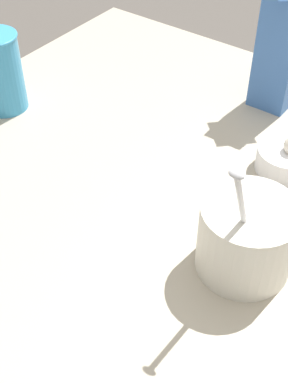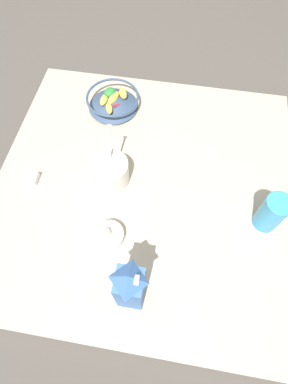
{
  "view_description": "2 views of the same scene",
  "coord_description": "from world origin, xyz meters",
  "px_view_note": "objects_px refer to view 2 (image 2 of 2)",
  "views": [
    {
      "loc": [
        0.49,
        0.31,
        0.65
      ],
      "look_at": [
        -0.0,
        -0.05,
        0.08
      ],
      "focal_mm": 50.0,
      "sensor_mm": 36.0,
      "label": 1
    },
    {
      "loc": [
        -0.56,
        -0.1,
        1.04
      ],
      "look_at": [
        -0.07,
        -0.01,
        0.11
      ],
      "focal_mm": 28.0,
      "sensor_mm": 36.0,
      "label": 2
    }
  ],
  "objects_px": {
    "spice_jar": "(32,178)",
    "drinking_cup": "(272,213)",
    "garlic_bowl": "(109,236)",
    "fruit_bowl": "(113,101)",
    "yogurt_tub": "(111,171)",
    "milk_carton": "(130,287)"
  },
  "relations": [
    {
      "from": "drinking_cup",
      "to": "spice_jar",
      "type": "xyz_separation_m",
      "value": [
        0.03,
        0.88,
        -0.07
      ]
    },
    {
      "from": "drinking_cup",
      "to": "garlic_bowl",
      "type": "distance_m",
      "value": 0.56
    },
    {
      "from": "spice_jar",
      "to": "milk_carton",
      "type": "bearing_deg",
      "value": -128.08
    },
    {
      "from": "spice_jar",
      "to": "drinking_cup",
      "type": "bearing_deg",
      "value": -91.97
    },
    {
      "from": "fruit_bowl",
      "to": "drinking_cup",
      "type": "distance_m",
      "value": 0.8
    },
    {
      "from": "fruit_bowl",
      "to": "spice_jar",
      "type": "bearing_deg",
      "value": 151.61
    },
    {
      "from": "milk_carton",
      "to": "yogurt_tub",
      "type": "bearing_deg",
      "value": 20.76
    },
    {
      "from": "fruit_bowl",
      "to": "spice_jar",
      "type": "height_order",
      "value": "fruit_bowl"
    },
    {
      "from": "fruit_bowl",
      "to": "spice_jar",
      "type": "distance_m",
      "value": 0.48
    },
    {
      "from": "yogurt_tub",
      "to": "garlic_bowl",
      "type": "relative_size",
      "value": 2.29
    },
    {
      "from": "milk_carton",
      "to": "drinking_cup",
      "type": "relative_size",
      "value": 1.75
    },
    {
      "from": "milk_carton",
      "to": "spice_jar",
      "type": "xyz_separation_m",
      "value": [
        0.36,
        0.46,
        -0.12
      ]
    },
    {
      "from": "milk_carton",
      "to": "garlic_bowl",
      "type": "height_order",
      "value": "milk_carton"
    },
    {
      "from": "milk_carton",
      "to": "spice_jar",
      "type": "bearing_deg",
      "value": 51.92
    },
    {
      "from": "spice_jar",
      "to": "garlic_bowl",
      "type": "height_order",
      "value": "garlic_bowl"
    },
    {
      "from": "milk_carton",
      "to": "yogurt_tub",
      "type": "height_order",
      "value": "milk_carton"
    },
    {
      "from": "fruit_bowl",
      "to": "yogurt_tub",
      "type": "relative_size",
      "value": 0.98
    },
    {
      "from": "fruit_bowl",
      "to": "drinking_cup",
      "type": "relative_size",
      "value": 1.48
    },
    {
      "from": "yogurt_tub",
      "to": "garlic_bowl",
      "type": "distance_m",
      "value": 0.24
    },
    {
      "from": "spice_jar",
      "to": "yogurt_tub",
      "type": "bearing_deg",
      "value": -80.19
    },
    {
      "from": "spice_jar",
      "to": "garlic_bowl",
      "type": "relative_size",
      "value": 0.45
    },
    {
      "from": "drinking_cup",
      "to": "yogurt_tub",
      "type": "bearing_deg",
      "value": 81.86
    }
  ]
}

